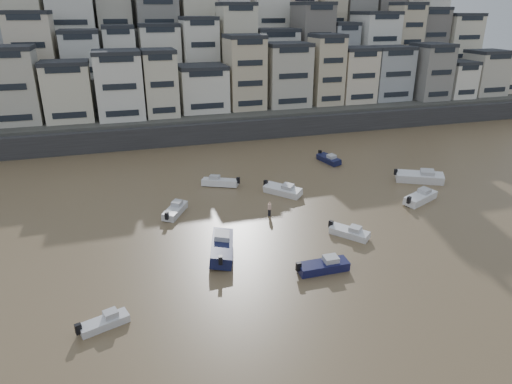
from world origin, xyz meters
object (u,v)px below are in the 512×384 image
object	(u,v)px
boat_i	(329,158)
boat_e	(283,189)
boat_a	(323,264)
person_pink	(269,209)
boat_h	(220,181)
boat_c	(222,245)
boat_g	(420,176)
boat_d	(421,196)
boat_j	(104,321)
boat_b	(349,231)
boat_f	(175,209)

from	to	relation	value
boat_i	boat_e	bearing A→B (deg)	-58.00
boat_a	boat_e	distance (m)	18.50
boat_i	person_pink	world-z (taller)	person_pink
boat_h	person_pink	distance (m)	11.53
boat_h	boat_c	bearing A→B (deg)	103.63
boat_a	boat_g	distance (m)	28.09
boat_c	person_pink	world-z (taller)	boat_c
boat_d	boat_g	bearing A→B (deg)	30.62
boat_e	boat_j	bearing A→B (deg)	-85.93
boat_a	boat_b	world-z (taller)	boat_a
boat_j	boat_i	bearing A→B (deg)	24.15
boat_b	boat_f	bearing A→B (deg)	-160.77
boat_j	person_pink	distance (m)	23.54
boat_e	person_pink	world-z (taller)	person_pink
boat_a	boat_f	bearing A→B (deg)	124.46
boat_g	boat_b	bearing A→B (deg)	-117.09
boat_e	boat_h	size ratio (longest dim) A/B	1.03
boat_b	boat_a	bearing A→B (deg)	-82.73
boat_j	boat_e	bearing A→B (deg)	24.60
boat_h	person_pink	xyz separation A→B (m)	(3.24, -11.06, 0.15)
boat_e	boat_f	xyz separation A→B (m)	(-13.94, -1.91, -0.06)
boat_a	boat_e	xyz separation A→B (m)	(2.86, 18.28, 0.04)
boat_g	boat_h	size ratio (longest dim) A/B	1.29
boat_b	boat_h	bearing A→B (deg)	170.21
boat_b	boat_c	xyz separation A→B (m)	(-13.53, 0.36, 0.33)
boat_d	boat_g	distance (m)	7.23
boat_a	boat_c	world-z (taller)	boat_c
boat_h	boat_i	xyz separation A→B (m)	(18.30, 4.76, -0.03)
boat_i	boat_j	xyz separation A→B (m)	(-33.16, -30.85, -0.16)
boat_f	boat_c	bearing A→B (deg)	-134.24
boat_a	boat_g	world-z (taller)	boat_g
boat_c	boat_f	size ratio (longest dim) A/B	1.40
boat_e	boat_g	world-z (taller)	boat_g
boat_d	boat_a	bearing A→B (deg)	-173.38
boat_h	person_pink	size ratio (longest dim) A/B	3.03
boat_c	person_pink	bearing A→B (deg)	-31.03
boat_d	boat_e	bearing A→B (deg)	130.23
boat_a	boat_f	xyz separation A→B (m)	(-11.08, 16.37, -0.02)
boat_a	boat_g	bearing A→B (deg)	37.67
boat_b	boat_c	bearing A→B (deg)	-128.67
boat_g	boat_i	world-z (taller)	boat_g
boat_h	boat_j	size ratio (longest dim) A/B	1.34
boat_f	boat_g	xyz separation A→B (m)	(33.42, 0.66, 0.25)
boat_d	boat_g	world-z (taller)	boat_g
boat_g	person_pink	distance (m)	23.56
boat_e	person_pink	distance (m)	6.66
boat_d	boat_f	world-z (taller)	boat_d
boat_d	boat_i	world-z (taller)	boat_d
boat_f	boat_b	bearing A→B (deg)	-93.72
boat_c	boat_e	xyz separation A→B (m)	(10.91, 12.55, -0.21)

